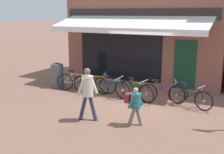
% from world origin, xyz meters
% --- Properties ---
extents(ground_plane, '(160.00, 160.00, 0.00)m').
position_xyz_m(ground_plane, '(0.00, 0.00, 0.00)').
color(ground_plane, brown).
extents(shop_front, '(7.33, 4.75, 5.03)m').
position_xyz_m(shop_front, '(-0.88, 4.01, 2.51)').
color(shop_front, '#8E5647').
rests_on(shop_front, ground_plane).
extents(bike_rack_rail, '(5.38, 0.04, 0.57)m').
position_xyz_m(bike_rack_rail, '(-0.32, 0.53, 0.50)').
color(bike_rack_rail, '#47494F').
rests_on(bike_rack_rail, ground_plane).
extents(bicycle_silver, '(1.67, 0.72, 0.87)m').
position_xyz_m(bicycle_silver, '(-2.64, 0.37, 0.38)').
color(bicycle_silver, black).
rests_on(bicycle_silver, ground_plane).
extents(bicycle_orange, '(1.72, 0.68, 0.85)m').
position_xyz_m(bicycle_orange, '(-1.77, 0.42, 0.38)').
color(bicycle_orange, black).
rests_on(bicycle_orange, ground_plane).
extents(bicycle_blue, '(1.75, 0.67, 0.88)m').
position_xyz_m(bicycle_blue, '(-0.91, 0.24, 0.38)').
color(bicycle_blue, black).
rests_on(bicycle_blue, ground_plane).
extents(bicycle_green, '(1.60, 0.79, 0.85)m').
position_xyz_m(bicycle_green, '(0.10, 0.30, 0.37)').
color(bicycle_green, black).
rests_on(bicycle_green, ground_plane).
extents(bicycle_purple, '(1.67, 0.86, 0.87)m').
position_xyz_m(bicycle_purple, '(1.06, 0.41, 0.39)').
color(bicycle_purple, black).
rests_on(bicycle_purple, ground_plane).
extents(bicycle_black, '(1.63, 0.67, 0.82)m').
position_xyz_m(bicycle_black, '(2.03, 0.40, 0.37)').
color(bicycle_black, black).
rests_on(bicycle_black, ground_plane).
extents(pedestrian_adult, '(0.58, 0.53, 1.62)m').
position_xyz_m(pedestrian_adult, '(-0.44, -2.22, 0.98)').
color(pedestrian_adult, '#282D47').
rests_on(pedestrian_adult, ground_plane).
extents(pedestrian_child, '(0.51, 0.52, 1.15)m').
position_xyz_m(pedestrian_child, '(0.96, -1.96, 0.70)').
color(pedestrian_child, slate).
rests_on(pedestrian_child, ground_plane).
extents(litter_bin, '(0.55, 0.55, 1.11)m').
position_xyz_m(litter_bin, '(-3.70, 0.49, 0.56)').
color(litter_bin, '#515459').
rests_on(litter_bin, ground_plane).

